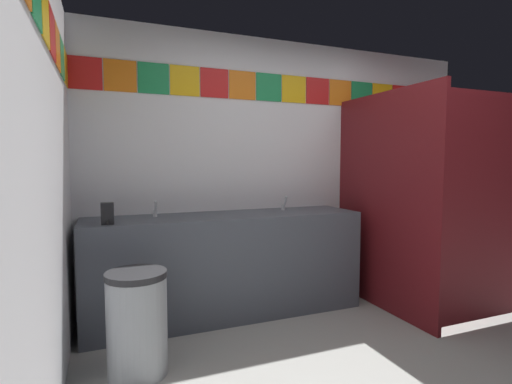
{
  "coord_description": "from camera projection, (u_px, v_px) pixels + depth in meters",
  "views": [
    {
      "loc": [
        -1.77,
        -1.78,
        1.34
      ],
      "look_at": [
        -0.64,
        1.08,
        1.1
      ],
      "focal_mm": 27.02,
      "sensor_mm": 36.0,
      "label": 1
    }
  ],
  "objects": [
    {
      "name": "ground_plane",
      "position": [
        415.0,
        377.0,
        2.4
      ],
      "size": [
        8.9,
        8.9,
        0.0
      ],
      "primitive_type": "plane",
      "color": "#9E9E99"
    },
    {
      "name": "wall_back",
      "position": [
        291.0,
        169.0,
        3.9
      ],
      "size": [
        4.04,
        0.09,
        2.51
      ],
      "color": "silver",
      "rests_on": "ground_plane"
    },
    {
      "name": "wall_side",
      "position": [
        26.0,
        181.0,
        1.54
      ],
      "size": [
        0.09,
        3.36,
        2.51
      ],
      "color": "silver",
      "rests_on": "ground_plane"
    },
    {
      "name": "vanity_counter",
      "position": [
        227.0,
        264.0,
        3.37
      ],
      "size": [
        2.37,
        0.58,
        0.88
      ],
      "color": "#4C515B",
      "rests_on": "ground_plane"
    },
    {
      "name": "faucet_left",
      "position": [
        155.0,
        211.0,
        3.19
      ],
      "size": [
        0.04,
        0.1,
        0.14
      ],
      "color": "silver",
      "rests_on": "vanity_counter"
    },
    {
      "name": "faucet_right",
      "position": [
        284.0,
        205.0,
        3.63
      ],
      "size": [
        0.04,
        0.1,
        0.14
      ],
      "color": "silver",
      "rests_on": "vanity_counter"
    },
    {
      "name": "soap_dispenser",
      "position": [
        107.0,
        214.0,
        2.81
      ],
      "size": [
        0.09,
        0.09,
        0.16
      ],
      "color": "black",
      "rests_on": "vanity_counter"
    },
    {
      "name": "stall_divider",
      "position": [
        419.0,
        204.0,
        3.31
      ],
      "size": [
        0.92,
        1.34,
        1.96
      ],
      "color": "maroon",
      "rests_on": "ground_plane"
    },
    {
      "name": "toilet",
      "position": [
        407.0,
        262.0,
        3.99
      ],
      "size": [
        0.39,
        0.49,
        0.74
      ],
      "color": "white",
      "rests_on": "ground_plane"
    },
    {
      "name": "trash_bin",
      "position": [
        137.0,
        323.0,
        2.41
      ],
      "size": [
        0.38,
        0.38,
        0.66
      ],
      "color": "#999EA3",
      "rests_on": "ground_plane"
    }
  ]
}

